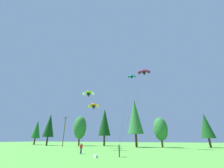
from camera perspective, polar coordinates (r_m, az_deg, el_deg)
name	(u,v)px	position (r m, az deg, el deg)	size (l,w,h in m)	color
treeline_tree_a	(37,129)	(74.53, -27.95, -15.70)	(3.84, 3.84, 10.18)	#472D19
treeline_tree_b	(49,125)	(63.93, -23.79, -14.94)	(4.18, 4.18, 11.71)	#472D19
treeline_tree_c	(80,127)	(56.95, -12.68, -16.60)	(4.63, 4.63, 10.49)	#472D19
treeline_tree_d	(105,122)	(55.57, -3.00, -14.94)	(4.51, 4.51, 13.25)	#472D19
treeline_tree_e	(135,116)	(46.92, 9.15, -12.56)	(4.79, 4.79, 14.52)	#472D19
treeline_tree_f	(161,129)	(46.84, 18.87, -16.64)	(4.08, 4.08, 8.45)	#472D19
treeline_tree_g	(206,125)	(51.95, 33.49, -13.66)	(3.72, 3.72, 9.66)	#472D19
utility_pole	(64,130)	(52.07, -18.60, -17.09)	(2.20, 0.26, 9.59)	brown
kite_flyer_near	(81,147)	(26.19, -12.24, -23.56)	(0.30, 0.59, 1.69)	navy
kite_flyer_mid	(119,149)	(21.54, 2.92, -24.57)	(0.37, 0.60, 1.69)	black
parafoil_kite_high_orange	(94,106)	(43.16, -7.36, -8.82)	(7.81, 15.79, 11.13)	orange
parafoil_kite_mid_teal	(132,77)	(45.74, 7.91, 2.86)	(3.37, 21.15, 20.27)	teal
parafoil_kite_far_lime_white	(89,94)	(36.40, -9.35, -3.86)	(5.36, 8.52, 12.62)	#93D633
parafoil_kite_low_magenta	(144,72)	(43.17, 12.72, 4.60)	(4.24, 19.33, 20.34)	#D12893
picnic_cooler	(96,156)	(20.94, -6.60, -26.82)	(0.52, 0.36, 0.34)	white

